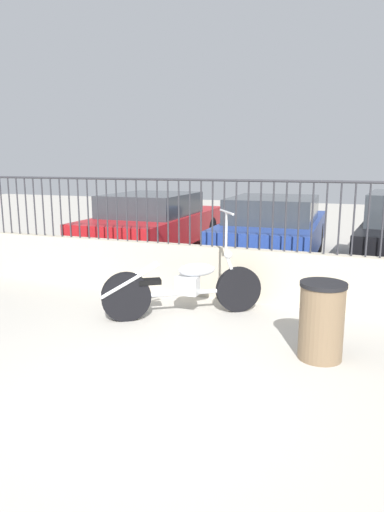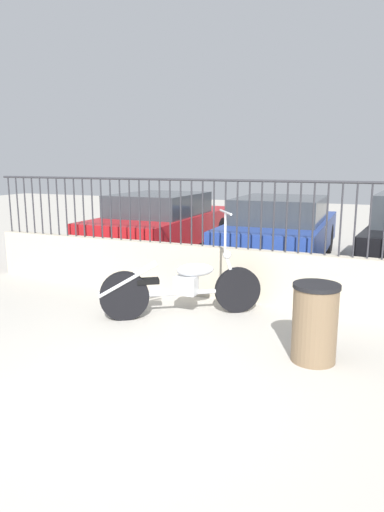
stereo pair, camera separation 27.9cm
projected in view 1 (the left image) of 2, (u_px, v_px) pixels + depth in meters
name	position (u px, v px, depth m)	size (l,w,h in m)	color
ground_plane	(152.00, 393.00, 3.94)	(40.00, 40.00, 0.00)	#ADA89E
low_wall	(241.00, 274.00, 6.57)	(8.73, 0.18, 0.75)	#B2A893
fence_railing	(242.00, 205.00, 6.37)	(8.73, 0.04, 0.98)	#2D2D33
motorcycle_silver	(176.00, 288.00, 5.84)	(1.82, 1.29, 1.36)	black
trash_bin	(321.00, 321.00, 4.56)	(0.46, 0.46, 0.80)	brown
car_red	(155.00, 222.00, 10.11)	(1.87, 4.52, 1.30)	black
car_blue	(274.00, 229.00, 9.11)	(1.87, 4.22, 1.30)	black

